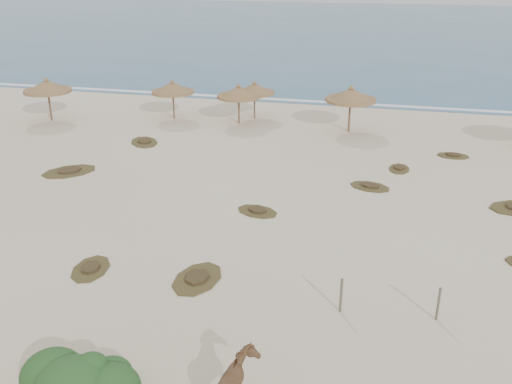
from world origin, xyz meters
TOP-DOWN VIEW (x-y plane):
  - ground at (0.00, 0.00)m, footprint 160.00×160.00m
  - ocean at (0.00, 75.00)m, footprint 200.00×100.00m
  - foam_line at (0.00, 26.00)m, footprint 70.00×0.60m
  - palapa_0 at (-17.50, 16.44)m, footprint 3.37×3.37m
  - palapa_1 at (-9.38, 18.84)m, footprint 2.94×2.94m
  - palapa_2 at (-4.62, 18.63)m, footprint 3.63×3.63m
  - palapa_3 at (-3.93, 20.26)m, footprint 3.53×3.53m
  - palapa_4 at (2.79, 18.49)m, footprint 4.21×4.21m
  - fence_post_near at (4.28, -1.97)m, footprint 0.11×0.11m
  - fence_post_far at (7.27, -1.72)m, footprint 0.11×0.11m
  - scrub_1 at (-10.94, 7.49)m, footprint 3.32×3.29m
  - scrub_2 at (-0.08, 4.87)m, footprint 2.24×1.82m
  - scrub_3 at (4.66, 9.02)m, footprint 2.30×1.84m
  - scrub_6 at (-9.15, 13.14)m, footprint 2.66×2.86m
  - scrub_7 at (6.05, 11.95)m, footprint 1.20×1.73m
  - scrub_9 at (-0.83, -1.19)m, footprint 1.91×2.62m
  - scrub_10 at (9.03, 14.87)m, footprint 1.82×1.20m
  - scrub_11 at (-4.85, -1.45)m, footprint 1.54×2.15m

SIDE VIEW (x-z plane):
  - ground at x=0.00m, z-range 0.00..0.00m
  - ocean at x=0.00m, z-range 0.00..0.01m
  - foam_line at x=0.00m, z-range 0.00..0.01m
  - scrub_3 at x=4.66m, z-range -0.03..0.13m
  - scrub_6 at x=-9.15m, z-range -0.03..0.13m
  - scrub_7 at x=6.05m, z-range -0.03..0.13m
  - scrub_1 at x=-10.94m, z-range -0.03..0.13m
  - scrub_2 at x=-0.08m, z-range -0.03..0.13m
  - scrub_10 at x=9.03m, z-range -0.03..0.13m
  - scrub_9 at x=-0.83m, z-range -0.03..0.13m
  - scrub_11 at x=-4.85m, z-range -0.03..0.13m
  - fence_post_far at x=7.27m, z-range 0.00..1.16m
  - fence_post_near at x=4.28m, z-range 0.00..1.21m
  - palapa_3 at x=-3.93m, z-range 0.73..3.37m
  - palapa_2 at x=-4.62m, z-range 0.76..3.49m
  - palapa_1 at x=-9.38m, z-range 0.76..3.51m
  - palapa_0 at x=-17.50m, z-range 0.83..3.83m
  - palapa_4 at x=2.79m, z-range 0.84..3.89m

